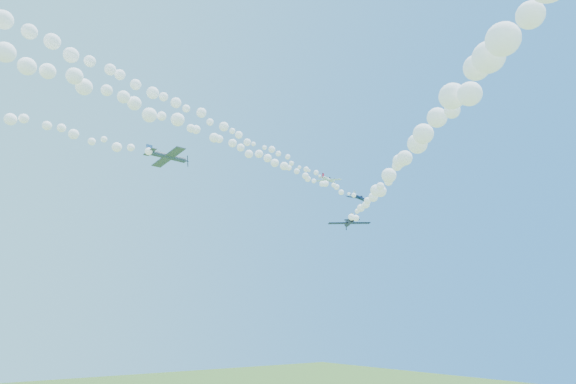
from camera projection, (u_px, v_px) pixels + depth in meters
plane_white at (328, 180)px, 114.16m from camera, size 6.33×6.68×1.71m
smoke_trail_white at (211, 121)px, 80.00m from camera, size 74.83×29.66×2.76m
plane_navy at (360, 198)px, 112.89m from camera, size 6.63×6.84×2.27m
smoke_trail_navy at (244, 150)px, 80.78m from camera, size 74.86×24.57×2.66m
plane_grey at (168, 156)px, 78.41m from camera, size 7.85×8.21×2.25m
plane_black at (349, 223)px, 84.40m from camera, size 6.84×6.46×1.87m
smoke_trail_black at (407, 156)px, 49.41m from camera, size 39.76×56.62×2.86m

